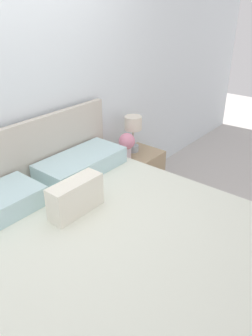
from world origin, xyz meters
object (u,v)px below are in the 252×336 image
at_px(bed, 114,267).
at_px(flower_vase, 127,144).
at_px(table_lamp, 133,128).
at_px(nightstand, 137,176).

distance_m(bed, flower_vase, 1.36).
bearing_deg(table_lamp, nightstand, -112.67).
xyz_separation_m(bed, table_lamp, (1.27, 0.84, 0.42)).
distance_m(nightstand, flower_vase, 0.45).
bearing_deg(flower_vase, table_lamp, 21.91).
bearing_deg(flower_vase, bed, -144.67).
height_order(bed, nightstand, bed).
xyz_separation_m(nightstand, flower_vase, (-0.16, 0.01, 0.42)).
bearing_deg(bed, table_lamp, 33.54).
relative_size(bed, nightstand, 4.03).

